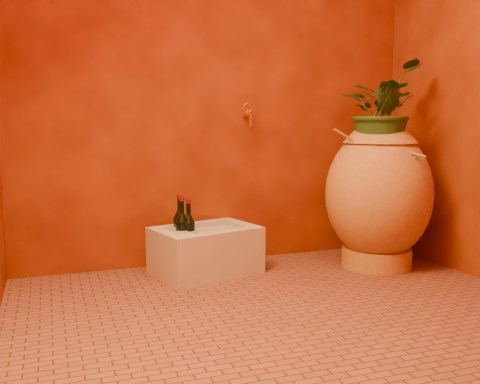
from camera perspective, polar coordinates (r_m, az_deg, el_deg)
name	(u,v)px	position (r m, az deg, el deg)	size (l,w,h in m)	color
floor	(286,312)	(2.54, 4.89, -12.66)	(2.50, 2.50, 0.00)	brown
wall_back	(219,59)	(3.34, -2.25, 13.94)	(2.50, 0.02, 2.50)	#501604
amphora	(379,193)	(3.30, 14.56, -0.12)	(0.74, 0.74, 0.91)	#C07C36
stone_basin	(206,251)	(3.13, -3.69, -6.33)	(0.65, 0.53, 0.27)	beige
wine_bottle_a	(189,233)	(3.03, -5.48, -4.38)	(0.07, 0.07, 0.30)	black
wine_bottle_b	(182,232)	(3.02, -6.19, -4.32)	(0.08, 0.08, 0.31)	black
wine_bottle_c	(180,229)	(3.12, -6.43, -3.95)	(0.08, 0.08, 0.31)	black
wall_tap	(248,114)	(3.30, 0.88, 8.32)	(0.06, 0.13, 0.15)	#B58D29
plant_main	(380,109)	(3.27, 14.72, 8.54)	(0.49, 0.43, 0.55)	#1E4117
plant_side	(382,120)	(3.19, 14.89, 7.47)	(0.22, 0.18, 0.40)	#1E4117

